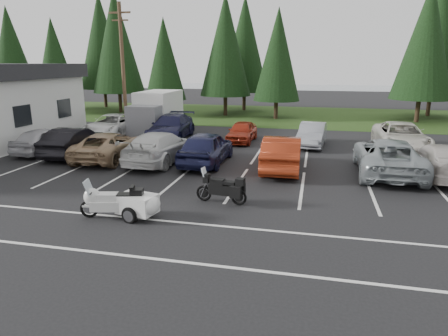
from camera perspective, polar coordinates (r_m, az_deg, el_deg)
ground at (r=16.09m, az=-0.52°, el=-3.25°), size 120.00×120.00×0.00m
grass_strip at (r=39.35m, az=7.74°, el=7.47°), size 80.00×16.00×0.01m
lake_water at (r=70.05m, az=13.54°, el=10.42°), size 70.00×50.00×0.02m
utility_pole at (r=30.11m, az=-14.24°, el=13.88°), size 1.60×0.26×9.00m
box_truck at (r=29.93m, az=-9.96°, el=7.86°), size 2.40×5.60×2.90m
stall_markings at (r=17.96m, az=0.97°, el=-1.29°), size 32.00×16.00×0.01m
conifer_0 at (r=48.94m, az=-28.19°, el=14.65°), size 4.58×4.58×10.66m
conifer_1 at (r=44.22m, az=-23.09°, el=14.26°), size 3.96×3.96×9.22m
conifer_2 at (r=42.50m, az=-15.13°, el=17.05°), size 5.10×5.10×11.89m
conifer_3 at (r=38.90m, az=-8.52°, el=15.14°), size 3.87×3.87×9.02m
conifer_4 at (r=38.76m, az=0.21°, el=17.17°), size 4.80×4.80×11.17m
conifer_5 at (r=36.65m, az=7.68°, el=15.76°), size 4.14×4.14×9.63m
conifer_6 at (r=37.95m, az=26.92°, el=15.95°), size 4.93×4.93×11.48m
conifer_back_a at (r=48.10m, az=-17.13°, el=16.89°), size 5.28×5.28×12.30m
conifer_back_b at (r=43.07m, az=2.99°, el=17.24°), size 4.97×4.97×11.58m
conifer_back_c at (r=43.02m, az=28.26°, el=16.54°), size 5.50×5.50×12.81m
car_near_0 at (r=24.89m, az=-24.30°, el=3.68°), size 1.80×4.32×1.46m
car_near_1 at (r=23.47m, az=-20.66°, el=3.56°), size 1.99×4.85×1.56m
car_near_2 at (r=22.01m, az=-16.15°, el=3.07°), size 2.71×5.32×1.44m
car_near_3 at (r=20.73m, az=-9.12°, el=2.97°), size 2.52×5.57×1.58m
car_near_4 at (r=20.18m, az=-2.53°, el=2.94°), size 2.01×4.91×1.67m
car_near_5 at (r=19.23m, az=8.30°, el=2.15°), size 1.88×5.01×1.63m
car_near_6 at (r=19.77m, az=22.38°, el=1.53°), size 2.82×5.97×1.65m
car_near_7 at (r=20.30m, az=28.53°, el=0.93°), size 2.17×5.18×1.49m
car_far_0 at (r=29.00m, az=-15.68°, el=5.90°), size 2.65×5.44×1.49m
car_far_1 at (r=27.01m, az=-7.59°, el=5.82°), size 2.55×5.66×1.61m
car_far_2 at (r=25.85m, az=2.57°, el=5.21°), size 1.65×3.92×1.32m
car_far_3 at (r=25.14m, az=12.47°, el=4.69°), size 1.85×4.37×1.40m
car_far_4 at (r=25.66m, az=23.97°, el=4.15°), size 2.76×5.74×1.58m
touring_motorcycle at (r=13.67m, az=-15.72°, el=-4.25°), size 2.50×1.26×1.32m
cargo_trailer at (r=13.52m, az=-12.27°, el=-5.36°), size 1.93×1.32×0.82m
adventure_motorcycle at (r=14.51m, az=-0.43°, el=-2.57°), size 2.23×1.01×1.31m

